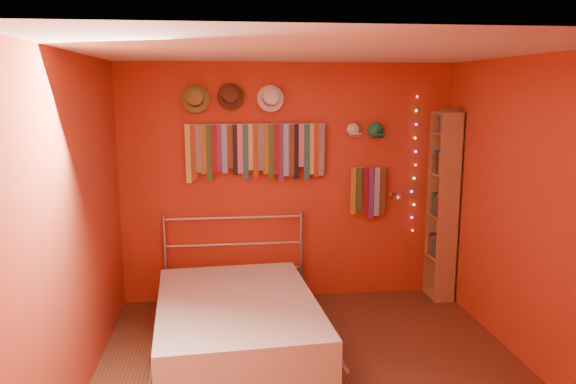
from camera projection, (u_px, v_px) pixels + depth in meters
name	position (u px, v px, depth m)	size (l,w,h in m)	color
ground	(315.00, 376.00, 4.44)	(3.50, 3.50, 0.00)	#522B1C
back_wall	(289.00, 183.00, 5.91)	(3.50, 0.02, 2.50)	maroon
right_wall	(536.00, 216.00, 4.41)	(0.02, 3.50, 2.50)	maroon
left_wall	(75.00, 229.00, 4.01)	(0.02, 3.50, 2.50)	maroon
ceiling	(318.00, 51.00, 3.98)	(3.50, 3.50, 0.02)	white
tie_rack	(256.00, 149.00, 5.74)	(1.45, 0.03, 0.60)	#A5A5A9
small_tie_rack	(368.00, 191.00, 5.96)	(0.40, 0.03, 0.56)	#A5A5A9
fedora_olive	(195.00, 98.00, 5.55)	(0.28, 0.15, 0.28)	olive
fedora_brown	(230.00, 96.00, 5.59)	(0.27, 0.15, 0.27)	#482819
fedora_white	(271.00, 98.00, 5.64)	(0.27, 0.15, 0.27)	white
cap_white	(353.00, 130.00, 5.84)	(0.16, 0.20, 0.16)	white
cap_green	(376.00, 130.00, 5.87)	(0.17, 0.22, 0.17)	#1B7A4D
fairy_lights	(415.00, 165.00, 6.00)	(0.06, 0.02, 1.47)	#FF3333
reading_lamp	(397.00, 197.00, 5.82)	(0.08, 0.33, 0.10)	#A5A5A9
bookshelf	(447.00, 205.00, 5.93)	(0.25, 0.34, 2.00)	olive
bed	(237.00, 320.00, 4.95)	(1.59, 2.05, 0.97)	#A5A5A9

